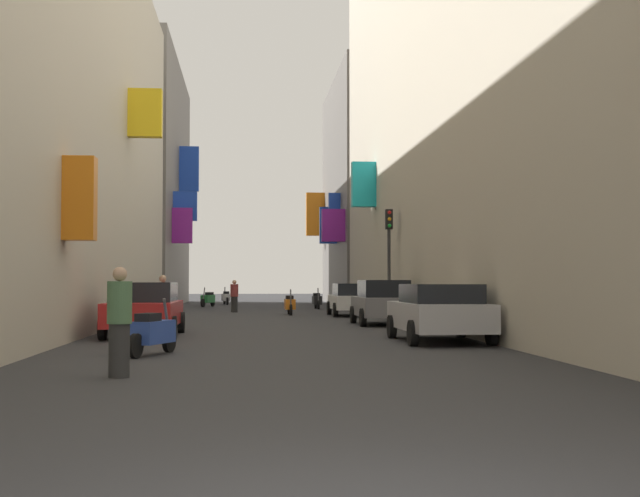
# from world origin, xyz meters

# --- Properties ---
(ground_plane) EXTENTS (140.00, 140.00, 0.00)m
(ground_plane) POSITION_xyz_m (0.00, 30.00, 0.00)
(ground_plane) COLOR #2D2D30
(building_left_mid_b) EXTENTS (7.38, 19.22, 15.19)m
(building_left_mid_b) POSITION_xyz_m (-7.99, 50.38, 7.60)
(building_left_mid_b) COLOR slate
(building_left_mid_b) RESTS_ON ground
(building_right_near) EXTENTS (7.07, 42.92, 18.87)m
(building_right_near) POSITION_xyz_m (8.00, 21.46, 9.43)
(building_right_near) COLOR #BCB29E
(building_right_near) RESTS_ON ground
(building_right_mid_c) EXTENTS (7.35, 15.90, 14.90)m
(building_right_mid_c) POSITION_xyz_m (7.98, 52.05, 7.44)
(building_right_mid_c) COLOR slate
(building_right_mid_c) RESTS_ON ground
(parked_car_red) EXTENTS (1.94, 4.43, 1.45)m
(parked_car_red) POSITION_xyz_m (-3.52, 18.60, 0.76)
(parked_car_red) COLOR #B21E1E
(parked_car_red) RESTS_ON ground
(parked_car_silver) EXTENTS (2.02, 4.34, 1.41)m
(parked_car_silver) POSITION_xyz_m (3.93, 15.69, 0.75)
(parked_car_silver) COLOR #B7B7BC
(parked_car_silver) RESTS_ON ground
(parked_car_grey) EXTENTS (1.88, 3.92, 1.52)m
(parked_car_grey) POSITION_xyz_m (3.88, 24.14, 0.79)
(parked_car_grey) COLOR slate
(parked_car_grey) RESTS_ON ground
(parked_car_white) EXTENTS (1.86, 4.14, 1.39)m
(parked_car_white) POSITION_xyz_m (3.76, 31.86, 0.74)
(parked_car_white) COLOR white
(parked_car_white) RESTS_ON ground
(scooter_white) EXTENTS (0.61, 1.96, 1.13)m
(scooter_white) POSITION_xyz_m (-2.05, 50.73, 0.46)
(scooter_white) COLOR silver
(scooter_white) RESTS_ON ground
(scooter_green) EXTENTS (0.82, 1.82, 1.13)m
(scooter_green) POSITION_xyz_m (-2.99, 46.11, 0.46)
(scooter_green) COLOR #287F3D
(scooter_green) RESTS_ON ground
(scooter_blue) EXTENTS (0.83, 1.87, 1.13)m
(scooter_blue) POSITION_xyz_m (-2.64, 12.31, 0.46)
(scooter_blue) COLOR #2D4CAD
(scooter_blue) RESTS_ON ground
(scooter_orange) EXTENTS (0.46, 1.84, 1.13)m
(scooter_orange) POSITION_xyz_m (1.17, 33.41, 0.46)
(scooter_orange) COLOR orange
(scooter_orange) RESTS_ON ground
(scooter_black) EXTENTS (0.47, 1.91, 1.13)m
(scooter_black) POSITION_xyz_m (3.06, 41.59, 0.46)
(scooter_black) COLOR black
(scooter_black) RESTS_ON ground
(pedestrian_crossing) EXTENTS (0.48, 0.48, 1.70)m
(pedestrian_crossing) POSITION_xyz_m (-2.73, 8.31, 0.85)
(pedestrian_crossing) COLOR #2C2C2C
(pedestrian_crossing) RESTS_ON ground
(pedestrian_near_left) EXTENTS (0.54, 0.54, 1.67)m
(pedestrian_near_left) POSITION_xyz_m (-3.30, 21.41, 0.83)
(pedestrian_near_left) COLOR #2B2B2B
(pedestrian_near_left) RESTS_ON ground
(pedestrian_near_right) EXTENTS (0.45, 0.45, 1.55)m
(pedestrian_near_right) POSITION_xyz_m (-1.33, 36.64, 0.77)
(pedestrian_near_right) COLOR #262626
(pedestrian_near_right) RESTS_ON ground
(traffic_light_near_corner) EXTENTS (0.26, 0.34, 4.20)m
(traffic_light_near_corner) POSITION_xyz_m (4.59, 27.06, 2.86)
(traffic_light_near_corner) COLOR #2D2D2D
(traffic_light_near_corner) RESTS_ON ground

